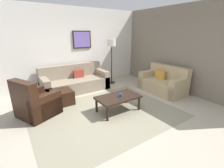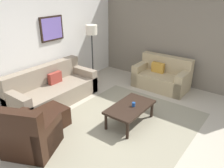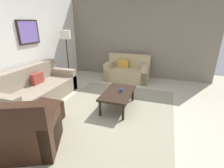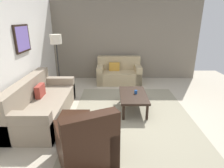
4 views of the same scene
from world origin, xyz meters
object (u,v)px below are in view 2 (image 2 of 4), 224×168
(couch_main, at_px, (51,90))
(cup, at_px, (134,104))
(armchair_leather, at_px, (30,137))
(framed_artwork, at_px, (52,29))
(couch_loveseat, at_px, (162,77))
(lamp_standing, at_px, (92,36))
(ottoman, at_px, (52,117))
(coffee_table, at_px, (130,108))

(couch_main, relative_size, cup, 26.14)
(armchair_leather, bearing_deg, couch_main, 40.14)
(couch_main, distance_m, framed_artwork, 1.57)
(couch_loveseat, xyz_separation_m, lamp_standing, (-0.94, 1.81, 1.11))
(armchair_leather, relative_size, cup, 12.46)
(couch_loveseat, distance_m, lamp_standing, 2.32)
(cup, bearing_deg, couch_main, 99.46)
(couch_loveseat, height_order, ottoman, couch_loveseat)
(couch_main, height_order, lamp_standing, lamp_standing)
(couch_main, height_order, cup, couch_main)
(couch_loveseat, relative_size, armchair_leather, 1.40)
(couch_main, xyz_separation_m, cup, (0.37, -2.20, 0.16))
(cup, bearing_deg, couch_loveseat, 9.16)
(couch_loveseat, xyz_separation_m, armchair_leather, (-3.95, 0.61, 0.00))
(armchair_leather, xyz_separation_m, framed_artwork, (2.04, 1.68, 1.39))
(couch_main, height_order, coffee_table, couch_main)
(couch_main, distance_m, lamp_standing, 1.89)
(ottoman, relative_size, cup, 6.58)
(cup, distance_m, framed_artwork, 2.92)
(couch_main, bearing_deg, coffee_table, -81.09)
(couch_loveseat, distance_m, armchair_leather, 4.00)
(coffee_table, relative_size, cup, 12.92)
(armchair_leather, bearing_deg, ottoman, 24.73)
(couch_main, height_order, framed_artwork, framed_artwork)
(coffee_table, bearing_deg, couch_loveseat, 7.44)
(ottoman, bearing_deg, cup, -49.77)
(coffee_table, height_order, cup, cup)
(armchair_leather, height_order, cup, armchair_leather)
(couch_loveseat, bearing_deg, couch_main, 143.01)
(ottoman, xyz_separation_m, cup, (1.10, -1.30, 0.25))
(couch_loveseat, bearing_deg, framed_artwork, 129.84)
(couch_main, relative_size, armchair_leather, 2.10)
(couch_loveseat, relative_size, ottoman, 2.65)
(couch_main, distance_m, ottoman, 1.16)
(couch_loveseat, bearing_deg, ottoman, 163.34)
(armchair_leather, distance_m, framed_artwork, 2.98)
(lamp_standing, bearing_deg, couch_main, 178.25)
(armchair_leather, relative_size, coffee_table, 0.96)
(coffee_table, xyz_separation_m, framed_artwork, (0.22, 2.57, 1.34))
(ottoman, bearing_deg, coffee_table, -49.24)
(couch_loveseat, relative_size, cup, 17.43)
(coffee_table, bearing_deg, ottoman, 130.76)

